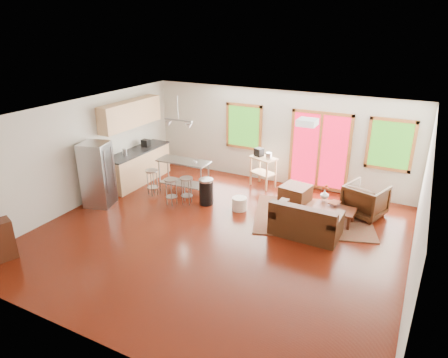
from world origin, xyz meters
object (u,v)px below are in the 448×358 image
at_px(armchair, 365,199).
at_px(kitchen_cart, 263,161).
at_px(island, 184,170).
at_px(refrigerator, 98,174).
at_px(loveseat, 305,222).
at_px(ottoman, 295,194).
at_px(rug, 312,217).
at_px(coffee_table, 334,210).

relative_size(armchair, kitchen_cart, 0.82).
distance_m(armchair, island, 4.61).
xyz_separation_m(refrigerator, kitchen_cart, (3.14, 2.95, -0.08)).
height_order(loveseat, armchair, armchair).
distance_m(armchair, kitchen_cart, 2.90).
bearing_deg(ottoman, rug, -45.02).
relative_size(armchair, refrigerator, 0.54).
bearing_deg(ottoman, loveseat, -65.14).
bearing_deg(kitchen_cart, ottoman, -27.46).
distance_m(loveseat, armchair, 1.82).
distance_m(refrigerator, kitchen_cart, 4.31).
bearing_deg(rug, loveseat, -85.47).
bearing_deg(ottoman, armchair, 0.30).
height_order(armchair, refrigerator, refrigerator).
relative_size(refrigerator, island, 1.14).
height_order(loveseat, coffee_table, loveseat).
distance_m(rug, coffee_table, 0.57).
xyz_separation_m(armchair, kitchen_cart, (-2.82, 0.59, 0.29)).
bearing_deg(coffee_table, rug, 175.19).
bearing_deg(rug, kitchen_cart, 145.33).
xyz_separation_m(armchair, refrigerator, (-5.96, -2.37, 0.37)).
height_order(rug, loveseat, loveseat).
distance_m(rug, kitchen_cart, 2.28).
distance_m(coffee_table, refrigerator, 5.69).
xyz_separation_m(loveseat, coffee_table, (0.42, 0.85, 0.01)).
bearing_deg(ottoman, coffee_table, -31.14).
bearing_deg(armchair, kitchen_cart, 6.38).
bearing_deg(kitchen_cart, island, -142.80).
bearing_deg(loveseat, kitchen_cart, 132.60).
bearing_deg(kitchen_cart, coffee_table, -29.31).
bearing_deg(ottoman, island, -166.03).
height_order(ottoman, kitchen_cart, kitchen_cart).
relative_size(refrigerator, kitchen_cart, 1.51).
height_order(loveseat, kitchen_cart, kitchen_cart).
distance_m(loveseat, refrigerator, 5.09).
height_order(rug, refrigerator, refrigerator).
bearing_deg(coffee_table, ottoman, 148.86).
height_order(rug, armchair, armchair).
height_order(loveseat, refrigerator, refrigerator).
distance_m(refrigerator, island, 2.18).
xyz_separation_m(loveseat, ottoman, (-0.71, 1.53, -0.08)).
bearing_deg(rug, armchair, 31.80).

